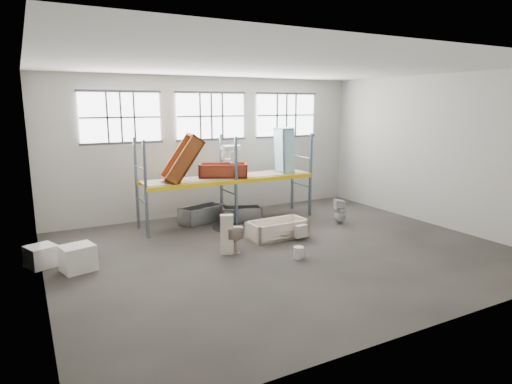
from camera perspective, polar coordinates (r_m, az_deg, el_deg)
floor at (r=12.43m, az=3.30°, el=-7.77°), size 12.00×10.00×0.10m
ceiling at (r=11.80m, az=3.59°, el=16.34°), size 12.00×10.00×0.10m
wall_back at (r=16.34m, az=-5.93°, el=5.94°), size 12.00×0.10×5.00m
wall_front at (r=8.06m, az=22.62°, el=-0.37°), size 12.00×0.10×5.00m
wall_left at (r=10.12m, az=-27.19°, el=1.47°), size 0.10×10.00×5.00m
wall_right at (r=15.87m, az=22.47°, el=4.99°), size 0.10×10.00×5.00m
window_left at (r=15.24m, az=-17.19°, el=9.27°), size 2.60×0.04×1.60m
window_mid at (r=16.17m, az=-5.86°, el=9.79°), size 2.60×0.04×1.60m
window_right at (r=17.64m, az=3.93°, el=9.95°), size 2.60×0.04×1.60m
rack_upright_la at (r=13.52m, az=-14.15°, el=0.26°), size 0.08×0.08×3.00m
rack_upright_lb at (r=14.67m, az=-15.31°, el=1.05°), size 0.08×0.08×3.00m
rack_upright_ma at (r=14.52m, az=-2.61°, el=1.34°), size 0.08×0.08×3.00m
rack_upright_mb at (r=15.60m, az=-4.53°, el=2.01°), size 0.08×0.08×3.00m
rack_upright_ra at (r=16.03m, az=7.10°, el=2.21°), size 0.08×0.08×3.00m
rack_upright_rb at (r=17.01m, az=4.77°, el=2.78°), size 0.08×0.08×3.00m
rack_beam_front at (r=14.52m, az=-2.61°, el=1.34°), size 6.00×0.10×0.14m
rack_beam_back at (r=15.60m, az=-4.53°, el=2.01°), size 6.00×0.10×0.14m
shelf_deck at (r=15.04m, az=-3.61°, el=1.99°), size 5.90×1.10×0.03m
wet_patch at (r=14.68m, az=-2.22°, el=-4.55°), size 1.80×1.80×0.00m
bathtub_beige at (r=13.46m, az=2.79°, el=-4.84°), size 1.86×0.94×0.54m
cistern_spare at (r=13.26m, az=5.84°, el=-5.10°), size 0.41×0.25×0.37m
sink_in_tub at (r=13.24m, az=3.61°, el=-5.62°), size 0.51×0.51×0.17m
toilet_beige at (r=12.28m, az=-2.90°, el=-5.87°), size 0.63×0.85×0.77m
cistern_tall at (r=11.98m, az=-3.81°, el=-5.52°), size 0.41×0.35×1.09m
toilet_white at (r=15.26m, az=10.89°, el=-2.47°), size 0.50×0.50×0.86m
steel_tub_left at (r=15.31m, az=-7.07°, el=-2.88°), size 1.69×1.17×0.56m
steel_tub_right at (r=15.37m, az=-1.89°, el=-2.87°), size 1.48×1.04×0.49m
rust_tub_flat at (r=14.92m, az=-4.30°, el=2.83°), size 1.79×1.37×0.46m
rust_tub_tilted at (r=14.13m, az=-9.60°, el=4.17°), size 1.41×0.88×1.66m
sink_on_shelf at (r=14.84m, az=-3.27°, el=3.87°), size 0.83×0.72×0.62m
blue_tub_upright at (r=15.93m, az=3.67°, el=5.46°), size 0.57×0.79×1.62m
bucket at (r=11.76m, az=5.57°, el=-7.86°), size 0.31×0.31×0.32m
carton_near at (r=11.68m, az=-22.18°, el=-7.96°), size 0.89×0.81×0.64m
carton_far at (r=12.37m, az=-26.15°, el=-7.50°), size 0.84×0.84×0.54m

